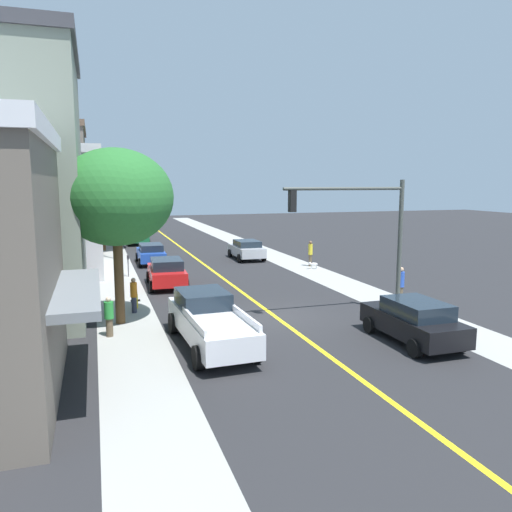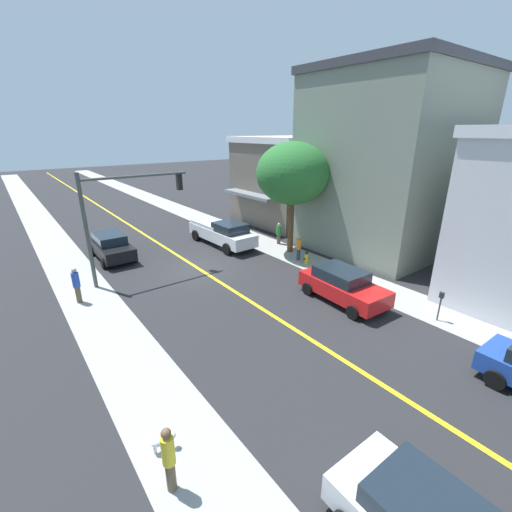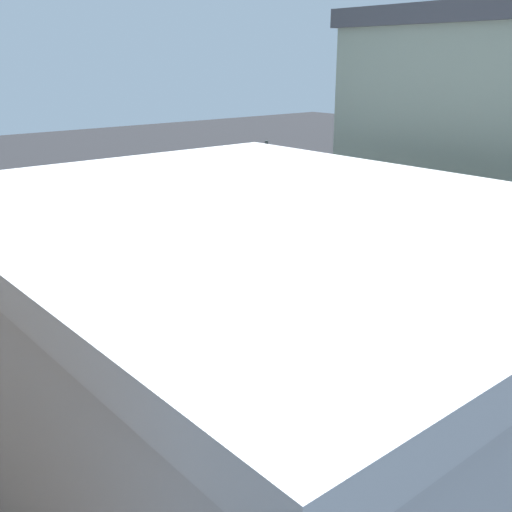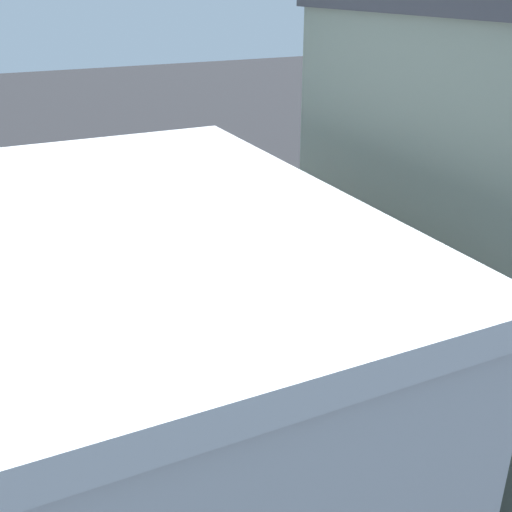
{
  "view_description": "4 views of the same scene",
  "coord_description": "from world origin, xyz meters",
  "px_view_note": "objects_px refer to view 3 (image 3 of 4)",
  "views": [
    {
      "loc": [
        -7.4,
        -20.06,
        5.85
      ],
      "look_at": [
        0.67,
        4.81,
        2.0
      ],
      "focal_mm": 35.02,
      "sensor_mm": 36.0,
      "label": 1
    },
    {
      "loc": [
        8.83,
        17.52,
        7.86
      ],
      "look_at": [
        -1.61,
        3.69,
        1.52
      ],
      "focal_mm": 24.14,
      "sensor_mm": 36.0,
      "label": 2
    },
    {
      "loc": [
        -20.29,
        21.68,
        10.34
      ],
      "look_at": [
        -0.28,
        4.78,
        1.82
      ],
      "focal_mm": 42.55,
      "sensor_mm": 36.0,
      "label": 3
    },
    {
      "loc": [
        -22.98,
        16.86,
        11.85
      ],
      "look_at": [
        -2.54,
        7.03,
        1.69
      ],
      "focal_mm": 43.77,
      "sensor_mm": 36.0,
      "label": 4
    }
  ],
  "objects_px": {
    "small_dog": "(70,276)",
    "fire_hydrant": "(367,313)",
    "blue_sedan_left_curb": "(35,391)",
    "white_pickup_truck": "(417,258)",
    "street_tree_left_near": "(428,193)",
    "pedestrian_orange_shirt": "(383,299)",
    "parking_meter": "(197,363)",
    "pedestrian_blue_shirt": "(236,227)",
    "pedestrian_yellow_shirt": "(44,266)",
    "pedestrian_green_shirt": "(453,289)",
    "black_sedan_right_curb": "(337,224)",
    "traffic_light_mast": "(288,178)",
    "red_sedan_left_curb": "(249,317)"
  },
  "relations": [
    {
      "from": "parking_meter",
      "to": "pedestrian_orange_shirt",
      "type": "xyz_separation_m",
      "value": [
        -0.34,
        -9.15,
        -0.04
      ]
    },
    {
      "from": "fire_hydrant",
      "to": "pedestrian_yellow_shirt",
      "type": "bearing_deg",
      "value": 33.44
    },
    {
      "from": "pedestrian_blue_shirt",
      "to": "pedestrian_yellow_shirt",
      "type": "relative_size",
      "value": 1.0
    },
    {
      "from": "fire_hydrant",
      "to": "red_sedan_left_curb",
      "type": "distance_m",
      "value": 5.02
    },
    {
      "from": "fire_hydrant",
      "to": "white_pickup_truck",
      "type": "height_order",
      "value": "white_pickup_truck"
    },
    {
      "from": "traffic_light_mast",
      "to": "red_sedan_left_curb",
      "type": "xyz_separation_m",
      "value": [
        -7.39,
        8.91,
        -3.26
      ]
    },
    {
      "from": "parking_meter",
      "to": "pedestrian_green_shirt",
      "type": "distance_m",
      "value": 12.57
    },
    {
      "from": "red_sedan_left_curb",
      "to": "small_dog",
      "type": "relative_size",
      "value": 6.87
    },
    {
      "from": "blue_sedan_left_curb",
      "to": "pedestrian_green_shirt",
      "type": "relative_size",
      "value": 2.78
    },
    {
      "from": "pedestrian_yellow_shirt",
      "to": "black_sedan_right_curb",
      "type": "bearing_deg",
      "value": -42.63
    },
    {
      "from": "street_tree_left_near",
      "to": "parking_meter",
      "type": "height_order",
      "value": "street_tree_left_near"
    },
    {
      "from": "small_dog",
      "to": "black_sedan_right_curb",
      "type": "bearing_deg",
      "value": 89.74
    },
    {
      "from": "street_tree_left_near",
      "to": "red_sedan_left_curb",
      "type": "xyz_separation_m",
      "value": [
        2.9,
        6.93,
        -4.41
      ]
    },
    {
      "from": "red_sedan_left_curb",
      "to": "blue_sedan_left_curb",
      "type": "relative_size",
      "value": 1.03
    },
    {
      "from": "pedestrian_blue_shirt",
      "to": "street_tree_left_near",
      "type": "bearing_deg",
      "value": -78.8
    },
    {
      "from": "fire_hydrant",
      "to": "parking_meter",
      "type": "distance_m",
      "value": 8.34
    },
    {
      "from": "pedestrian_orange_shirt",
      "to": "small_dog",
      "type": "distance_m",
      "value": 14.98
    },
    {
      "from": "pedestrian_blue_shirt",
      "to": "pedestrian_green_shirt",
      "type": "relative_size",
      "value": 1.15
    },
    {
      "from": "black_sedan_right_curb",
      "to": "small_dog",
      "type": "height_order",
      "value": "black_sedan_right_curb"
    },
    {
      "from": "pedestrian_orange_shirt",
      "to": "pedestrian_green_shirt",
      "type": "bearing_deg",
      "value": -157.62
    },
    {
      "from": "street_tree_left_near",
      "to": "pedestrian_green_shirt",
      "type": "height_order",
      "value": "street_tree_left_near"
    },
    {
      "from": "pedestrian_blue_shirt",
      "to": "pedestrian_orange_shirt",
      "type": "relative_size",
      "value": 1.11
    },
    {
      "from": "red_sedan_left_curb",
      "to": "parking_meter",
      "type": "bearing_deg",
      "value": 28.94
    },
    {
      "from": "blue_sedan_left_curb",
      "to": "small_dog",
      "type": "xyz_separation_m",
      "value": [
        10.31,
        -5.62,
        -0.46
      ]
    },
    {
      "from": "parking_meter",
      "to": "small_dog",
      "type": "height_order",
      "value": "parking_meter"
    },
    {
      "from": "street_tree_left_near",
      "to": "pedestrian_blue_shirt",
      "type": "xyz_separation_m",
      "value": [
        13.21,
        -0.61,
        -4.29
      ]
    },
    {
      "from": "black_sedan_right_curb",
      "to": "traffic_light_mast",
      "type": "bearing_deg",
      "value": -1.73
    },
    {
      "from": "black_sedan_right_curb",
      "to": "white_pickup_truck",
      "type": "distance_m",
      "value": 7.5
    },
    {
      "from": "street_tree_left_near",
      "to": "pedestrian_yellow_shirt",
      "type": "bearing_deg",
      "value": 38.58
    },
    {
      "from": "small_dog",
      "to": "traffic_light_mast",
      "type": "bearing_deg",
      "value": 86.73
    },
    {
      "from": "pedestrian_blue_shirt",
      "to": "pedestrian_green_shirt",
      "type": "distance_m",
      "value": 13.75
    },
    {
      "from": "traffic_light_mast",
      "to": "blue_sedan_left_curb",
      "type": "height_order",
      "value": "traffic_light_mast"
    },
    {
      "from": "black_sedan_right_curb",
      "to": "pedestrian_yellow_shirt",
      "type": "bearing_deg",
      "value": -11.05
    },
    {
      "from": "black_sedan_right_curb",
      "to": "small_dog",
      "type": "bearing_deg",
      "value": -10.88
    },
    {
      "from": "pedestrian_green_shirt",
      "to": "street_tree_left_near",
      "type": "bearing_deg",
      "value": -101.8
    },
    {
      "from": "fire_hydrant",
      "to": "pedestrian_blue_shirt",
      "type": "relative_size",
      "value": 0.47
    },
    {
      "from": "fire_hydrant",
      "to": "small_dog",
      "type": "bearing_deg",
      "value": 30.42
    },
    {
      "from": "black_sedan_right_curb",
      "to": "blue_sedan_left_curb",
      "type": "height_order",
      "value": "black_sedan_right_curb"
    },
    {
      "from": "fire_hydrant",
      "to": "white_pickup_truck",
      "type": "xyz_separation_m",
      "value": [
        2.12,
        -6.33,
        0.51
      ]
    },
    {
      "from": "pedestrian_blue_shirt",
      "to": "small_dog",
      "type": "distance_m",
      "value": 10.32
    },
    {
      "from": "pedestrian_green_shirt",
      "to": "pedestrian_blue_shirt",
      "type": "bearing_deg",
      "value": -171.3
    },
    {
      "from": "street_tree_left_near",
      "to": "pedestrian_orange_shirt",
      "type": "xyz_separation_m",
      "value": [
        0.68,
        1.55,
        -4.39
      ]
    },
    {
      "from": "blue_sedan_left_curb",
      "to": "white_pickup_truck",
      "type": "distance_m",
      "value": 19.26
    },
    {
      "from": "small_dog",
      "to": "fire_hydrant",
      "type": "bearing_deg",
      "value": 41.35
    },
    {
      "from": "street_tree_left_near",
      "to": "small_dog",
      "type": "bearing_deg",
      "value": 36.2
    },
    {
      "from": "blue_sedan_left_curb",
      "to": "street_tree_left_near",
      "type": "bearing_deg",
      "value": 170.12
    },
    {
      "from": "white_pickup_truck",
      "to": "small_dog",
      "type": "bearing_deg",
      "value": -39.24
    },
    {
      "from": "black_sedan_right_curb",
      "to": "blue_sedan_left_curb",
      "type": "bearing_deg",
      "value": 19.04
    },
    {
      "from": "blue_sedan_left_curb",
      "to": "pedestrian_orange_shirt",
      "type": "relative_size",
      "value": 2.7
    },
    {
      "from": "street_tree_left_near",
      "to": "parking_meter",
      "type": "distance_m",
      "value": 11.6
    }
  ]
}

